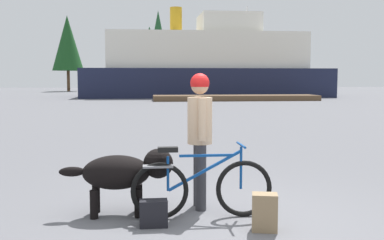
{
  "coord_description": "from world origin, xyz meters",
  "views": [
    {
      "loc": [
        -0.98,
        -5.18,
        1.7
      ],
      "look_at": [
        -0.25,
        1.38,
        1.1
      ],
      "focal_mm": 43.14,
      "sensor_mm": 36.0,
      "label": 1
    }
  ],
  "objects_px": {
    "handbag_pannier": "(154,213)",
    "sailboat_moored": "(246,91)",
    "dog": "(125,172)",
    "person_cyclist": "(200,127)",
    "backpack": "(265,212)",
    "ferry_boat": "(206,66)",
    "bicycle": "(201,187)"
  },
  "relations": [
    {
      "from": "dog",
      "to": "ferry_boat",
      "type": "bearing_deg",
      "value": 80.37
    },
    {
      "from": "person_cyclist",
      "to": "backpack",
      "type": "relative_size",
      "value": 4.19
    },
    {
      "from": "bicycle",
      "to": "person_cyclist",
      "type": "bearing_deg",
      "value": 84.75
    },
    {
      "from": "sailboat_moored",
      "to": "dog",
      "type": "bearing_deg",
      "value": -105.33
    },
    {
      "from": "backpack",
      "to": "sailboat_moored",
      "type": "height_order",
      "value": "sailboat_moored"
    },
    {
      "from": "dog",
      "to": "backpack",
      "type": "height_order",
      "value": "dog"
    },
    {
      "from": "handbag_pannier",
      "to": "dog",
      "type": "bearing_deg",
      "value": 123.52
    },
    {
      "from": "ferry_boat",
      "to": "handbag_pannier",
      "type": "bearing_deg",
      "value": -99.0
    },
    {
      "from": "backpack",
      "to": "ferry_boat",
      "type": "relative_size",
      "value": 0.02
    },
    {
      "from": "ferry_boat",
      "to": "dog",
      "type": "bearing_deg",
      "value": -99.63
    },
    {
      "from": "handbag_pannier",
      "to": "sailboat_moored",
      "type": "xyz_separation_m",
      "value": [
        9.96,
        38.1,
        0.35
      ]
    },
    {
      "from": "dog",
      "to": "ferry_boat",
      "type": "height_order",
      "value": "ferry_boat"
    },
    {
      "from": "dog",
      "to": "sailboat_moored",
      "type": "height_order",
      "value": "sailboat_moored"
    },
    {
      "from": "bicycle",
      "to": "person_cyclist",
      "type": "distance_m",
      "value": 0.82
    },
    {
      "from": "person_cyclist",
      "to": "dog",
      "type": "height_order",
      "value": "person_cyclist"
    },
    {
      "from": "dog",
      "to": "sailboat_moored",
      "type": "relative_size",
      "value": 0.17
    },
    {
      "from": "dog",
      "to": "sailboat_moored",
      "type": "bearing_deg",
      "value": 74.67
    },
    {
      "from": "bicycle",
      "to": "person_cyclist",
      "type": "relative_size",
      "value": 0.98
    },
    {
      "from": "backpack",
      "to": "sailboat_moored",
      "type": "xyz_separation_m",
      "value": [
        8.73,
        38.38,
        0.29
      ]
    },
    {
      "from": "bicycle",
      "to": "handbag_pannier",
      "type": "distance_m",
      "value": 0.68
    },
    {
      "from": "dog",
      "to": "handbag_pannier",
      "type": "xyz_separation_m",
      "value": [
        0.34,
        -0.51,
        -0.38
      ]
    },
    {
      "from": "bicycle",
      "to": "backpack",
      "type": "height_order",
      "value": "bicycle"
    },
    {
      "from": "person_cyclist",
      "to": "dog",
      "type": "bearing_deg",
      "value": -168.7
    },
    {
      "from": "person_cyclist",
      "to": "bicycle",
      "type": "bearing_deg",
      "value": -95.25
    },
    {
      "from": "handbag_pannier",
      "to": "ferry_boat",
      "type": "relative_size",
      "value": 0.01
    },
    {
      "from": "person_cyclist",
      "to": "dog",
      "type": "distance_m",
      "value": 1.12
    },
    {
      "from": "person_cyclist",
      "to": "dog",
      "type": "relative_size",
      "value": 1.26
    },
    {
      "from": "sailboat_moored",
      "to": "bicycle",
      "type": "bearing_deg",
      "value": -103.92
    },
    {
      "from": "person_cyclist",
      "to": "handbag_pannier",
      "type": "height_order",
      "value": "person_cyclist"
    },
    {
      "from": "person_cyclist",
      "to": "backpack",
      "type": "xyz_separation_m",
      "value": [
        0.6,
        -0.99,
        -0.86
      ]
    },
    {
      "from": "person_cyclist",
      "to": "sailboat_moored",
      "type": "relative_size",
      "value": 0.21
    },
    {
      "from": "bicycle",
      "to": "dog",
      "type": "height_order",
      "value": "bicycle"
    }
  ]
}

